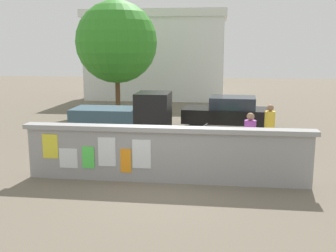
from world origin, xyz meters
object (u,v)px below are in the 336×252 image
at_px(car_parked, 229,112).
at_px(person_bystander, 270,124).
at_px(auto_rickshaw_truck, 127,118).
at_px(motorcycle, 222,137).
at_px(tree_roadside, 117,42).
at_px(person_walking, 250,135).
at_px(bicycle_near, 175,151).

distance_m(car_parked, person_bystander, 4.10).
distance_m(auto_rickshaw_truck, motorcycle, 3.66).
height_order(auto_rickshaw_truck, person_bystander, auto_rickshaw_truck).
bearing_deg(car_parked, tree_roadside, 150.70).
bearing_deg(person_walking, bicycle_near, 172.62).
xyz_separation_m(car_parked, person_bystander, (1.24, -3.90, 0.26)).
bearing_deg(auto_rickshaw_truck, bicycle_near, -50.57).
relative_size(auto_rickshaw_truck, person_bystander, 2.23).
bearing_deg(bicycle_near, person_bystander, 27.35).
height_order(person_bystander, tree_roadside, tree_roadside).
bearing_deg(bicycle_near, person_walking, -7.38).
xyz_separation_m(auto_rickshaw_truck, car_parked, (3.80, 2.88, -0.17)).
bearing_deg(auto_rickshaw_truck, car_parked, 37.20).
bearing_deg(bicycle_near, auto_rickshaw_truck, 129.43).
distance_m(car_parked, tree_roadside, 7.19).
distance_m(person_walking, person_bystander, 1.97).
xyz_separation_m(auto_rickshaw_truck, tree_roadside, (-1.90, 6.08, 2.83)).
relative_size(bicycle_near, tree_roadside, 0.28).
bearing_deg(person_bystander, tree_roadside, 134.37).
bearing_deg(motorcycle, car_parked, 85.65).
height_order(car_parked, bicycle_near, car_parked).
relative_size(bicycle_near, person_bystander, 1.02).
bearing_deg(tree_roadside, auto_rickshaw_truck, -72.64).
relative_size(car_parked, person_bystander, 2.41).
bearing_deg(person_bystander, bicycle_near, -152.65).
xyz_separation_m(car_parked, bicycle_near, (-1.71, -5.42, -0.37)).
bearing_deg(motorcycle, person_bystander, -1.85).
distance_m(auto_rickshaw_truck, bicycle_near, 3.33).
bearing_deg(tree_roadside, bicycle_near, -65.17).
height_order(car_parked, person_bystander, person_bystander).
distance_m(car_parked, bicycle_near, 5.70).
relative_size(auto_rickshaw_truck, motorcycle, 1.92).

